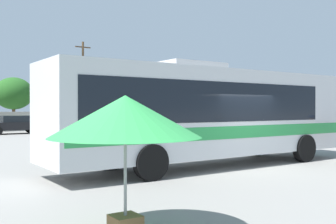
{
  "coord_description": "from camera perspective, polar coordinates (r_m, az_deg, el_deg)",
  "views": [
    {
      "loc": [
        -10.53,
        -8.52,
        2.04
      ],
      "look_at": [
        0.73,
        4.9,
        1.88
      ],
      "focal_mm": 42.34,
      "sensor_mm": 36.0,
      "label": 1
    }
  ],
  "objects": [
    {
      "name": "ground_plane",
      "position": [
        21.4,
        -10.36,
        -4.96
      ],
      "size": [
        300.0,
        300.0,
        0.0
      ],
      "primitive_type": "plane",
      "color": "gray"
    },
    {
      "name": "coach_bus_silver_green",
      "position": [
        13.98,
        5.68,
        0.03
      ],
      "size": [
        12.03,
        3.64,
        3.6
      ],
      "color": "silver",
      "rests_on": "ground_plane"
    },
    {
      "name": "vendor_umbrella_near_gate_green",
      "position": [
        6.24,
        -6.17,
        -0.91
      ],
      "size": [
        2.41,
        2.41,
        2.25
      ],
      "color": "gray",
      "rests_on": "ground_plane"
    },
    {
      "name": "parked_car_third_black",
      "position": [
        34.1,
        -21.14,
        -1.63
      ],
      "size": [
        4.68,
        2.28,
        1.46
      ],
      "color": "black",
      "rests_on": "ground_plane"
    },
    {
      "name": "parked_car_rightmost_silver",
      "position": [
        36.57,
        -11.41,
        -1.45
      ],
      "size": [
        4.61,
        2.28,
        1.48
      ],
      "color": "#B7BABF",
      "rests_on": "ground_plane"
    },
    {
      "name": "utility_pole_near",
      "position": [
        45.13,
        -12.14,
        4.16
      ],
      "size": [
        1.8,
        0.24,
        9.45
      ],
      "color": "#4C3823",
      "rests_on": "ground_plane"
    },
    {
      "name": "roadside_tree_midright",
      "position": [
        42.97,
        -21.34,
        2.49
      ],
      "size": [
        3.83,
        3.83,
        5.18
      ],
      "color": "brown",
      "rests_on": "ground_plane"
    }
  ]
}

